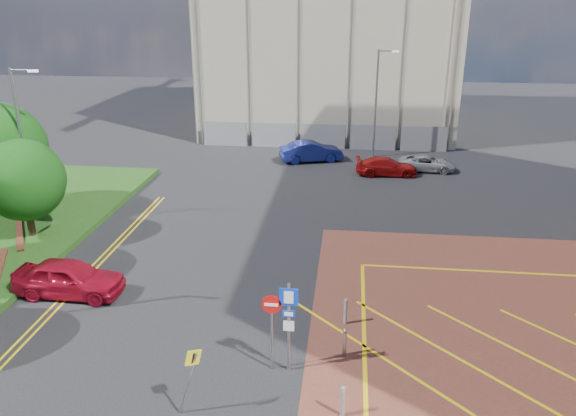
% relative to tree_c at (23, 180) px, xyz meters
% --- Properties ---
extents(ground, '(140.00, 140.00, 0.00)m').
position_rel_tree_c_xyz_m(ground, '(13.50, -10.00, -3.19)').
color(ground, black).
rests_on(ground, ground).
extents(tree_c, '(4.00, 4.00, 4.90)m').
position_rel_tree_c_xyz_m(tree_c, '(0.00, 0.00, 0.00)').
color(tree_c, '#3D2B1C').
rests_on(tree_c, grass_bed).
extents(lamp_left_far, '(1.53, 0.16, 8.00)m').
position_rel_tree_c_xyz_m(lamp_left_far, '(-0.92, 2.00, 1.47)').
color(lamp_left_far, '#9EA0A8').
rests_on(lamp_left_far, grass_bed).
extents(lamp_back, '(1.53, 0.16, 8.00)m').
position_rel_tree_c_xyz_m(lamp_back, '(17.58, 18.00, 1.17)').
color(lamp_back, '#9EA0A8').
rests_on(lamp_back, ground).
extents(sign_cluster, '(1.17, 0.12, 3.20)m').
position_rel_tree_c_xyz_m(sign_cluster, '(13.80, -9.02, -1.24)').
color(sign_cluster, '#9EA0A8').
rests_on(sign_cluster, ground).
extents(warning_sign, '(0.79, 0.42, 2.25)m').
position_rel_tree_c_xyz_m(warning_sign, '(11.42, -11.40, -1.76)').
color(warning_sign, '#9EA0A8').
rests_on(warning_sign, ground).
extents(construction_building, '(21.20, 19.20, 22.00)m').
position_rel_tree_c_xyz_m(construction_building, '(13.50, 30.00, 7.81)').
color(construction_building, '#B8B096').
rests_on(construction_building, ground).
extents(construction_fence, '(21.60, 0.06, 2.00)m').
position_rel_tree_c_xyz_m(construction_fence, '(14.50, 20.00, -2.19)').
color(construction_fence, gray).
rests_on(construction_fence, ground).
extents(car_red_left, '(4.50, 1.88, 1.52)m').
position_rel_tree_c_xyz_m(car_red_left, '(4.50, -5.03, -2.43)').
color(car_red_left, '#A60E24').
rests_on(car_red_left, ground).
extents(car_blue_back, '(4.87, 2.93, 1.51)m').
position_rel_tree_c_xyz_m(car_blue_back, '(12.87, 16.08, -2.44)').
color(car_blue_back, navy).
rests_on(car_blue_back, ground).
extents(car_red_back, '(4.30, 2.00, 1.21)m').
position_rel_tree_c_xyz_m(car_red_back, '(18.27, 13.25, -2.59)').
color(car_red_back, '#9B0D0D').
rests_on(car_red_back, ground).
extents(car_silver_back, '(4.02, 2.03, 1.09)m').
position_rel_tree_c_xyz_m(car_silver_back, '(21.14, 14.59, -2.65)').
color(car_silver_back, '#B5B6BD').
rests_on(car_silver_back, ground).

